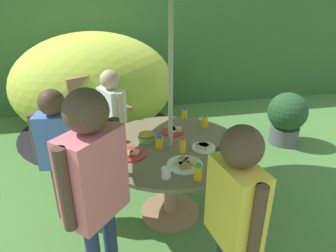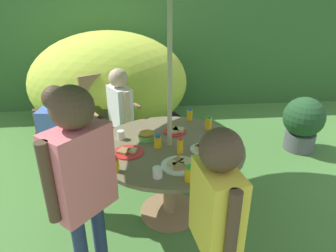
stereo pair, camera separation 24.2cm
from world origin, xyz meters
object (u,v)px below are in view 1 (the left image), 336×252
Objects in this scene: juice_bottle_spot_a at (205,121)px; garden_table at (170,161)px; plate_center_front at (173,130)px; juice_bottle_center_back at (122,168)px; plate_near_right at (204,147)px; cup_far at (120,137)px; child_in_pink_shirt at (94,176)px; child_in_blue_shirt at (58,141)px; wooden_chair at (98,116)px; dome_tent at (94,85)px; juice_bottle_far_right at (159,142)px; child_in_yellow_shirt at (235,205)px; juice_bottle_back_edge at (184,114)px; cup_near at (166,173)px; juice_bottle_front_edge at (198,172)px; potted_plant at (287,116)px; snack_bowl at (146,136)px; plate_near_left at (131,154)px; plate_far_left at (185,164)px; child_in_white_shirt at (112,109)px; juice_bottle_mid_left at (107,153)px; juice_bottle_mid_right at (183,145)px.

garden_table is at bearing -143.11° from juice_bottle_spot_a.
plate_center_front is 1.86× the size of juice_bottle_center_back.
plate_near_right is 0.41m from juice_bottle_spot_a.
child_in_pink_shirt is at bearing -102.75° from cup_far.
child_in_blue_shirt reaches higher than plate_center_front.
dome_tent is (-0.04, 0.86, 0.10)m from wooden_chair.
dome_tent is 20.65× the size of juice_bottle_far_right.
juice_bottle_far_right is (-0.24, 0.90, -0.07)m from child_in_yellow_shirt.
juice_bottle_far_right is 0.62m from juice_bottle_back_edge.
child_in_pink_shirt is (0.06, -2.52, 0.22)m from dome_tent.
juice_bottle_back_edge is 1.65× the size of cup_near.
juice_bottle_front_edge is (0.66, -1.52, 0.17)m from wooden_chair.
potted_plant is 5.75× the size of juice_bottle_front_edge.
wooden_chair is at bearing 129.99° from plate_center_front.
snack_bowl reaches higher than plate_near_left.
plate_far_left is 0.83m from juice_bottle_back_edge.
child_in_blue_shirt is 1.14m from juice_bottle_front_edge.
dome_tent is at bearing 95.78° from juice_bottle_center_back.
plate_far_left is at bearing -17.78° from child_in_blue_shirt.
child_in_white_shirt is at bearing 112.59° from plate_far_left.
juice_bottle_front_edge reaches higher than garden_table.
child_in_white_shirt is 1.40m from juice_bottle_front_edge.
juice_bottle_far_right is 1.43× the size of cup_far.
dome_tent is at bearing 97.75° from cup_far.
juice_bottle_mid_left is 0.49m from cup_near.
juice_bottle_front_edge is at bearing -136.84° from potted_plant.
plate_far_left is 3.56× the size of cup_near.
child_in_white_shirt is 9.30× the size of juice_bottle_spot_a.
juice_bottle_mid_left is 0.94× the size of juice_bottle_back_edge.
juice_bottle_front_edge is 1.01m from juice_bottle_back_edge.
child_in_pink_shirt reaches higher than plate_near_right.
child_in_blue_shirt reaches higher than wooden_chair.
juice_bottle_mid_right is (0.03, 0.19, 0.05)m from plate_far_left.
juice_bottle_spot_a is (0.47, 0.31, 0.01)m from juice_bottle_far_right.
garden_table is 0.26m from juice_bottle_mid_right.
dome_tent is 2.51m from potted_plant.
juice_bottle_mid_left is at bearing 179.31° from juice_bottle_mid_right.
child_in_yellow_shirt is at bearing -60.78° from cup_near.
juice_bottle_far_right is at bearing 86.11° from cup_near.
cup_far reaches higher than cup_near.
potted_plant is 3.55× the size of plate_near_right.
child_in_pink_shirt reaches higher than snack_bowl.
cup_near is (0.05, -0.56, 0.00)m from snack_bowl.
snack_bowl is 1.44× the size of juice_bottle_center_back.
dome_tent is 2.30m from plate_far_left.
plate_far_left is 0.19m from juice_bottle_mid_right.
child_in_white_shirt reaches higher than plate_far_left.
plate_far_left is 0.20m from cup_near.
plate_near_left is 0.18m from juice_bottle_mid_left.
juice_bottle_mid_right is at bearing -0.69° from juice_bottle_mid_left.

